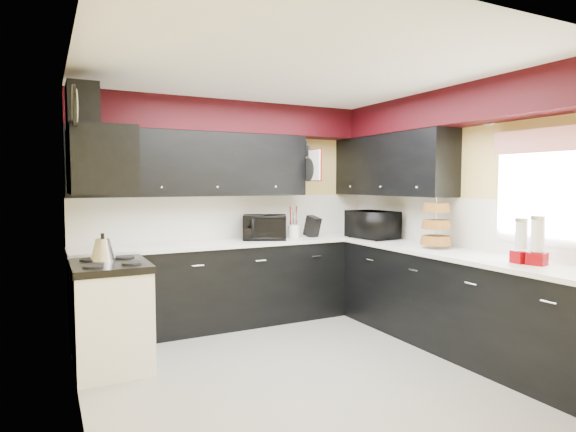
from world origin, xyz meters
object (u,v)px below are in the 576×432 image
object	(u,v)px
toaster_oven	(265,227)
microwave	(373,225)
knife_block	(312,227)
kettle	(103,249)
utensil_crock	(293,231)

from	to	relation	value
toaster_oven	microwave	world-z (taller)	microwave
microwave	knife_block	size ratio (longest dim) A/B	2.35
knife_block	microwave	bearing A→B (deg)	-55.26
kettle	microwave	bearing A→B (deg)	2.65
knife_block	utensil_crock	bearing A→B (deg)	151.53
microwave	kettle	distance (m)	3.02
microwave	utensil_crock	xyz separation A→B (m)	(-0.81, 0.48, -0.09)
utensil_crock	microwave	bearing A→B (deg)	-30.92
knife_block	kettle	bearing A→B (deg)	175.59
toaster_oven	utensil_crock	bearing A→B (deg)	28.78
microwave	kettle	world-z (taller)	microwave
toaster_oven	utensil_crock	world-z (taller)	toaster_oven
microwave	utensil_crock	size ratio (longest dim) A/B	3.88
kettle	utensil_crock	bearing A→B (deg)	15.78
microwave	utensil_crock	distance (m)	0.95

